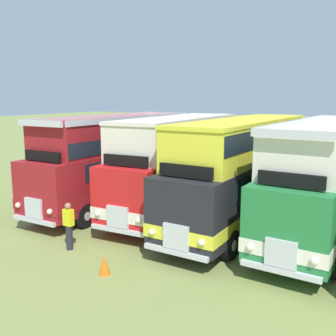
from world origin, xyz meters
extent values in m
cube|color=maroon|center=(-13.10, -0.40, 1.70)|extent=(2.52, 10.81, 2.30)
cube|color=maroon|center=(-13.10, -0.40, 1.10)|extent=(2.56, 10.85, 0.44)
cube|color=#19232D|center=(-13.10, 0.00, 2.30)|extent=(2.54, 8.41, 0.76)
cube|color=#19232D|center=(-13.09, -5.74, 2.35)|extent=(2.20, 0.10, 0.90)
cube|color=silver|center=(-13.09, -5.85, 1.10)|extent=(0.90, 0.12, 0.80)
cube|color=silver|center=(-13.09, -5.88, 0.60)|extent=(2.30, 0.14, 0.16)
sphere|color=#EAEACC|center=(-12.19, -5.86, 1.10)|extent=(0.22, 0.22, 0.22)
sphere|color=#EAEACC|center=(-13.99, -5.86, 1.10)|extent=(0.22, 0.22, 0.22)
cube|color=maroon|center=(-13.10, -0.15, 3.60)|extent=(2.42, 9.91, 1.50)
cube|color=silver|center=(-13.09, -5.30, 4.40)|extent=(2.40, 0.10, 0.24)
cube|color=silver|center=(-13.10, 4.30, 4.40)|extent=(2.40, 0.10, 0.24)
cube|color=silver|center=(-11.90, -0.15, 4.40)|extent=(0.12, 9.90, 0.24)
cube|color=silver|center=(-14.30, -0.15, 4.40)|extent=(0.12, 9.90, 0.24)
cube|color=#19232D|center=(-13.10, -0.15, 3.30)|extent=(2.46, 9.81, 0.64)
cube|color=black|center=(-13.09, -5.25, 3.10)|extent=(1.90, 0.12, 0.40)
cylinder|color=black|center=(-11.94, -4.20, 0.52)|extent=(0.28, 1.04, 1.04)
cylinder|color=silver|center=(-11.79, -4.20, 0.52)|extent=(0.02, 0.36, 0.36)
cylinder|color=black|center=(-14.24, -4.20, 0.52)|extent=(0.28, 1.04, 1.04)
cylinder|color=silver|center=(-14.39, -4.20, 0.52)|extent=(0.02, 0.36, 0.36)
cylinder|color=black|center=(-11.95, 3.20, 0.52)|extent=(0.28, 1.04, 1.04)
cylinder|color=silver|center=(-11.80, 3.20, 0.52)|extent=(0.02, 0.36, 0.36)
cylinder|color=black|center=(-14.25, 3.20, 0.52)|extent=(0.28, 1.04, 1.04)
cylinder|color=silver|center=(-14.40, 3.20, 0.52)|extent=(0.02, 0.36, 0.36)
cube|color=red|center=(-9.82, -0.11, 1.70)|extent=(3.08, 10.03, 2.30)
cube|color=silver|center=(-9.82, -0.11, 1.10)|extent=(3.12, 10.07, 0.44)
cube|color=#19232D|center=(-9.85, 0.29, 2.30)|extent=(2.97, 7.63, 0.76)
cube|color=#19232D|center=(-9.53, -4.99, 2.35)|extent=(2.20, 0.23, 0.90)
cube|color=silver|center=(-9.53, -5.10, 1.10)|extent=(0.91, 0.17, 0.80)
cube|color=silver|center=(-9.53, -5.13, 0.60)|extent=(2.30, 0.28, 0.16)
sphere|color=#EAEACC|center=(-8.63, -5.05, 1.10)|extent=(0.22, 0.22, 0.22)
sphere|color=#EAEACC|center=(-10.43, -5.16, 1.10)|extent=(0.22, 0.22, 0.22)
cube|color=silver|center=(-9.84, 0.14, 3.60)|extent=(2.93, 9.12, 1.50)
cube|color=silver|center=(-9.84, 0.14, 4.42)|extent=(2.99, 9.23, 0.14)
cube|color=#19232D|center=(-9.84, 0.14, 3.90)|extent=(2.96, 9.02, 0.68)
cube|color=black|center=(-9.56, -4.50, 3.10)|extent=(1.90, 0.23, 0.40)
cylinder|color=black|center=(-8.48, -3.38, 0.52)|extent=(0.34, 1.05, 1.04)
cylinder|color=silver|center=(-8.33, -3.37, 0.52)|extent=(0.04, 0.36, 0.36)
cylinder|color=black|center=(-10.77, -3.52, 0.52)|extent=(0.34, 1.05, 1.04)
cylinder|color=silver|center=(-10.92, -3.52, 0.52)|extent=(0.04, 0.36, 0.36)
cylinder|color=black|center=(-8.86, 3.10, 0.52)|extent=(0.34, 1.05, 1.04)
cylinder|color=silver|center=(-8.71, 3.11, 0.52)|extent=(0.04, 0.36, 0.36)
cylinder|color=black|center=(-11.16, 2.97, 0.52)|extent=(0.34, 1.05, 1.04)
cylinder|color=silver|center=(-11.31, 2.96, 0.52)|extent=(0.04, 0.36, 0.36)
cube|color=black|center=(-6.55, -0.21, 1.70)|extent=(2.78, 11.19, 2.30)
cube|color=yellow|center=(-6.55, -0.21, 1.10)|extent=(2.82, 11.23, 0.44)
cube|color=#19232D|center=(-6.54, 0.19, 2.30)|extent=(2.75, 8.79, 0.76)
cube|color=#19232D|center=(-6.69, -5.72, 2.35)|extent=(2.20, 0.16, 0.90)
cube|color=silver|center=(-6.69, -5.83, 1.10)|extent=(0.90, 0.14, 0.80)
cube|color=silver|center=(-6.69, -5.86, 0.60)|extent=(2.30, 0.20, 0.16)
sphere|color=#EAEACC|center=(-5.79, -5.86, 1.10)|extent=(0.22, 0.22, 0.22)
sphere|color=#EAEACC|center=(-7.59, -5.81, 1.10)|extent=(0.22, 0.22, 0.22)
cube|color=yellow|center=(-6.54, 0.04, 3.60)|extent=(2.66, 10.29, 1.50)
cube|color=yellow|center=(-6.54, 0.04, 4.42)|extent=(2.72, 10.39, 0.14)
cube|color=#19232D|center=(-6.54, 0.04, 3.90)|extent=(2.69, 10.19, 0.68)
cube|color=black|center=(-6.67, -5.23, 3.10)|extent=(1.90, 0.17, 0.40)
cylinder|color=black|center=(-5.50, -4.21, 0.52)|extent=(0.31, 1.05, 1.04)
cylinder|color=silver|center=(-5.35, -4.21, 0.52)|extent=(0.03, 0.36, 0.36)
cylinder|color=black|center=(-7.80, -4.15, 0.52)|extent=(0.31, 1.05, 1.04)
cylinder|color=silver|center=(-7.95, -4.14, 0.52)|extent=(0.03, 0.36, 0.36)
cylinder|color=black|center=(-5.30, 3.52, 0.52)|extent=(0.31, 1.05, 1.04)
cylinder|color=silver|center=(-5.15, 3.52, 0.52)|extent=(0.03, 0.36, 0.36)
cylinder|color=black|center=(-7.60, 3.58, 0.52)|extent=(0.31, 1.05, 1.04)
cylinder|color=silver|center=(-7.75, 3.58, 0.52)|extent=(0.03, 0.36, 0.36)
cube|color=#237538|center=(-3.27, 0.00, 1.70)|extent=(2.97, 11.03, 2.30)
cube|color=silver|center=(-3.27, 0.00, 1.10)|extent=(3.01, 11.07, 0.44)
cube|color=#19232D|center=(-3.26, 0.40, 2.30)|extent=(2.90, 8.64, 0.76)
cube|color=#19232D|center=(-3.51, -5.40, 2.35)|extent=(2.20, 0.19, 0.90)
cube|color=silver|center=(-3.51, -5.51, 1.10)|extent=(0.90, 0.16, 0.80)
cube|color=silver|center=(-3.51, -5.54, 0.60)|extent=(2.30, 0.24, 0.16)
sphere|color=#EAEACC|center=(-2.61, -5.56, 1.10)|extent=(0.22, 0.22, 0.22)
sphere|color=#EAEACC|center=(-4.41, -5.48, 1.10)|extent=(0.22, 0.22, 0.22)
cube|color=silver|center=(-3.26, 0.25, 3.60)|extent=(2.83, 10.13, 1.50)
cube|color=silver|center=(-3.49, -4.96, 4.40)|extent=(2.40, 0.20, 0.24)
cube|color=silver|center=(-4.46, 0.30, 4.40)|extent=(0.53, 10.03, 0.24)
cube|color=#19232D|center=(-3.26, 0.25, 3.30)|extent=(2.87, 10.03, 0.64)
cube|color=black|center=(-3.49, -4.91, 3.10)|extent=(1.90, 0.20, 0.40)
cylinder|color=black|center=(-2.29, -3.91, 0.52)|extent=(0.32, 1.05, 1.04)
cylinder|color=black|center=(-4.59, -3.81, 0.52)|extent=(0.32, 1.05, 1.04)
cylinder|color=silver|center=(-4.74, -3.81, 0.52)|extent=(0.04, 0.36, 0.36)
cylinder|color=black|center=(-4.26, 3.72, 0.52)|extent=(0.32, 1.05, 1.04)
cylinder|color=silver|center=(-4.41, 3.72, 0.52)|extent=(0.04, 0.36, 0.36)
cone|color=orange|center=(-8.45, -7.20, 0.32)|extent=(0.36, 0.36, 0.64)
cylinder|color=#23232D|center=(-10.82, -6.27, 0.45)|extent=(0.24, 0.24, 0.90)
cube|color=yellow|center=(-10.82, -6.27, 1.20)|extent=(0.36, 0.22, 0.60)
sphere|color=#9E7051|center=(-10.82, -6.27, 1.62)|extent=(0.22, 0.22, 0.22)
camera|label=1|loc=(-1.14, -15.90, 5.41)|focal=41.31mm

